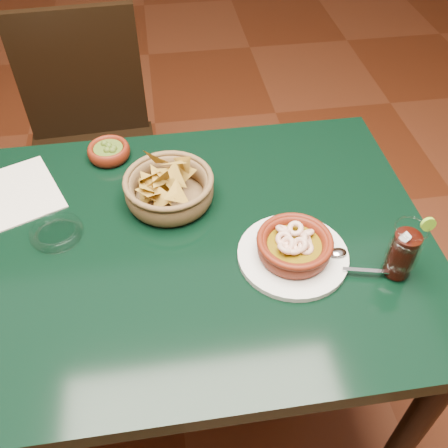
{
  "coord_description": "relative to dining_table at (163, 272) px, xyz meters",
  "views": [
    {
      "loc": [
        0.03,
        -0.74,
        1.56
      ],
      "look_at": [
        0.14,
        -0.02,
        0.81
      ],
      "focal_mm": 40.0,
      "sensor_mm": 36.0,
      "label": 1
    }
  ],
  "objects": [
    {
      "name": "shrimp_plate",
      "position": [
        0.28,
        -0.08,
        0.13
      ],
      "size": [
        0.3,
        0.23,
        0.07
      ],
      "color": "silver",
      "rests_on": "dining_table"
    },
    {
      "name": "dining_chair",
      "position": [
        -0.21,
        0.71,
        -0.14
      ],
      "size": [
        0.45,
        0.45,
        0.93
      ],
      "color": "black",
      "rests_on": "ground"
    },
    {
      "name": "guacamole_ramekin",
      "position": [
        -0.11,
        0.32,
        0.12
      ],
      "size": [
        0.13,
        0.13,
        0.04
      ],
      "color": "#54170A",
      "rests_on": "dining_table"
    },
    {
      "name": "paper_menu",
      "position": [
        -0.32,
        0.21,
        0.1
      ],
      "size": [
        0.24,
        0.27,
        0.0
      ],
      "color": "beige",
      "rests_on": "dining_table"
    },
    {
      "name": "chip_basket",
      "position": [
        0.03,
        0.13,
        0.14
      ],
      "size": [
        0.24,
        0.24,
        0.15
      ],
      "color": "brown",
      "rests_on": "dining_table"
    },
    {
      "name": "ground",
      "position": [
        0.0,
        0.0,
        -0.65
      ],
      "size": [
        7.0,
        7.0,
        0.0
      ],
      "primitive_type": "plane",
      "color": "#471C0C",
      "rests_on": "ground"
    },
    {
      "name": "glass_ashtray",
      "position": [
        -0.22,
        0.05,
        0.11
      ],
      "size": [
        0.13,
        0.13,
        0.03
      ],
      "color": "white",
      "rests_on": "dining_table"
    },
    {
      "name": "cola_drink",
      "position": [
        0.48,
        -0.15,
        0.16
      ],
      "size": [
        0.13,
        0.13,
        0.15
      ],
      "color": "white",
      "rests_on": "dining_table"
    },
    {
      "name": "dining_table",
      "position": [
        0.0,
        0.0,
        0.0
      ],
      "size": [
        1.2,
        0.8,
        0.75
      ],
      "color": "black",
      "rests_on": "ground"
    }
  ]
}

